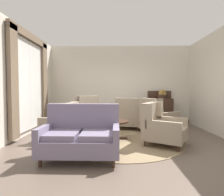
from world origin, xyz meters
name	(u,v)px	position (x,y,z in m)	size (l,w,h in m)	color
ground	(122,143)	(0.00, 0.00, 0.00)	(7.69, 7.69, 0.00)	brown
wall_back	(120,85)	(0.00, 2.74, 1.50)	(5.65, 0.08, 3.01)	silver
wall_left	(27,83)	(-2.75, 0.82, 1.50)	(0.08, 3.84, 3.01)	silver
wall_right	(218,82)	(2.75, 0.82, 1.50)	(0.08, 3.84, 3.01)	silver
baseboard_back	(120,121)	(0.00, 2.69, 0.06)	(5.49, 0.03, 0.12)	#382319
area_rug	(122,139)	(0.00, 0.30, 0.01)	(3.14, 3.14, 0.01)	#847051
window_with_curtains	(31,80)	(-2.65, 0.86, 1.59)	(0.12, 2.18, 2.84)	silver
coffee_table	(113,124)	(-0.22, 0.28, 0.39)	(0.79, 0.79, 0.50)	#382319
porcelain_vase	(116,115)	(-0.16, 0.32, 0.64)	(0.15, 0.15, 0.32)	beige
settee	(81,137)	(-0.81, -1.01, 0.41)	(1.43, 0.81, 1.01)	slate
armchair_beside_settee	(130,116)	(0.30, 1.57, 0.43)	(1.01, 1.04, 1.04)	gray
armchair_far_left	(63,123)	(-1.54, 0.28, 0.42)	(0.88, 0.89, 0.97)	gray
armchair_back_corner	(83,117)	(-1.20, 1.21, 0.45)	(1.18, 1.15, 1.11)	gray
armchair_foreground_right	(157,119)	(1.04, 0.88, 0.44)	(1.17, 1.10, 1.05)	gray
armchair_near_window	(162,127)	(0.93, -0.11, 0.41)	(1.18, 1.17, 0.98)	gray
side_table	(148,117)	(0.90, 1.50, 0.41)	(0.50, 0.50, 0.68)	#382319
sideboard	(160,109)	(1.52, 2.45, 0.56)	(0.89, 0.36, 1.26)	#382319
gramophone	(162,93)	(1.56, 2.37, 1.19)	(0.35, 0.41, 0.46)	#382319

